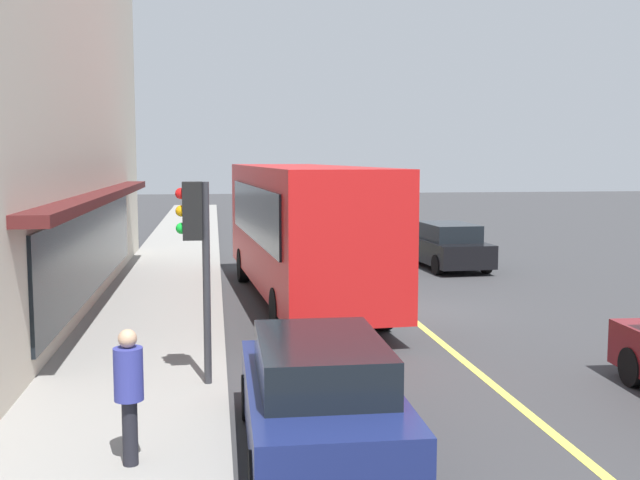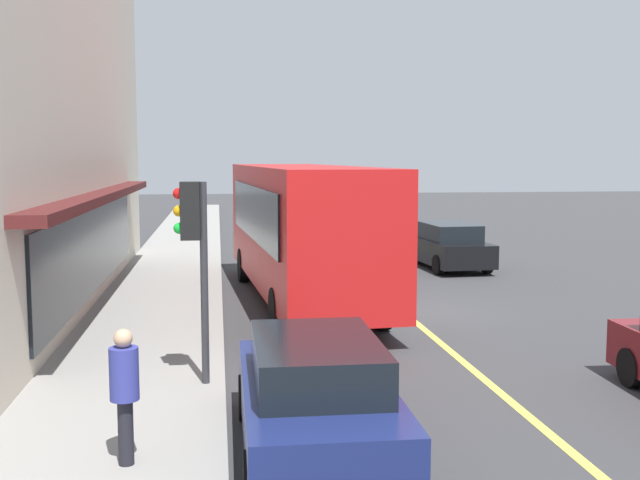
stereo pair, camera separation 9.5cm
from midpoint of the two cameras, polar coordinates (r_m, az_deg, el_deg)
The scene contains 8 objects.
ground at distance 18.78m, azimuth 6.27°, elevation -5.27°, with size 120.00×120.00×0.00m, color #38383A.
sidewalk at distance 18.29m, azimuth -12.03°, elevation -5.45°, with size 80.00×3.11×0.15m, color gray.
lane_centre_stripe at distance 18.78m, azimuth 6.27°, elevation -5.26°, with size 36.00×0.16×0.01m, color #D8D14C.
bus at distance 19.59m, azimuth -1.29°, elevation 1.11°, with size 11.27×3.25×3.50m.
traffic_light at distance 12.02m, azimuth -9.22°, elevation 0.43°, with size 0.30×0.52×3.20m.
car_navy at distance 9.71m, azimuth -0.07°, elevation -11.71°, with size 4.32×1.89×1.52m.
car_black at distance 26.02m, azimuth 9.63°, elevation -0.46°, with size 4.39×2.05×1.52m.
pedestrian_at_corner at distance 9.25m, azimuth -14.11°, elevation -10.40°, with size 0.34×0.34×1.61m.
Camera 2 is at (-17.87, 4.41, 3.73)m, focal length 42.85 mm.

